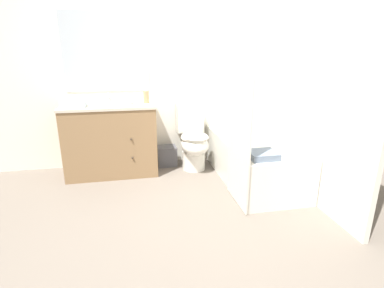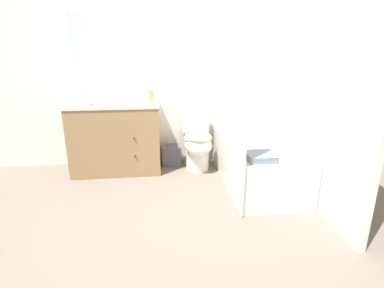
{
  "view_description": "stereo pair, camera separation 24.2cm",
  "coord_description": "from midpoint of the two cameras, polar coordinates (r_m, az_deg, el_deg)",
  "views": [
    {
      "loc": [
        -0.46,
        -2.21,
        1.47
      ],
      "look_at": [
        0.15,
        0.76,
        0.52
      ],
      "focal_mm": 28.0,
      "sensor_mm": 36.0,
      "label": 1
    },
    {
      "loc": [
        -0.22,
        -2.25,
        1.47
      ],
      "look_at": [
        0.15,
        0.76,
        0.52
      ],
      "focal_mm": 28.0,
      "sensor_mm": 36.0,
      "label": 2
    }
  ],
  "objects": [
    {
      "name": "vanity_cabinet",
      "position": [
        3.81,
        -12.48,
        1.29
      ],
      "size": [
        1.08,
        0.59,
        0.86
      ],
      "color": "olive",
      "rests_on": "ground_plane"
    },
    {
      "name": "sink_faucet",
      "position": [
        3.88,
        -12.69,
        8.51
      ],
      "size": [
        0.14,
        0.12,
        0.12
      ],
      "color": "silver",
      "rests_on": "vanity_cabinet"
    },
    {
      "name": "bath_towel_folded",
      "position": [
        2.9,
        15.29,
        -2.38
      ],
      "size": [
        0.27,
        0.25,
        0.06
      ],
      "color": "slate",
      "rests_on": "bathtub"
    },
    {
      "name": "wastebasket",
      "position": [
        3.99,
        -2.22,
        -2.17
      ],
      "size": [
        0.25,
        0.21,
        0.26
      ],
      "color": "#4C4C51",
      "rests_on": "ground_plane"
    },
    {
      "name": "shower_curtain",
      "position": [
        2.78,
        11.42,
        7.44
      ],
      "size": [
        0.01,
        0.56,
        1.99
      ],
      "color": "silver",
      "rests_on": "ground_plane"
    },
    {
      "name": "tissue_box",
      "position": [
        3.68,
        -9.91,
        8.4
      ],
      "size": [
        0.14,
        0.12,
        0.11
      ],
      "color": "beige",
      "rests_on": "vanity_cabinet"
    },
    {
      "name": "wall_back",
      "position": [
        3.97,
        -2.17,
        14.3
      ],
      "size": [
        8.0,
        0.06,
        2.5
      ],
      "color": "white",
      "rests_on": "ground_plane"
    },
    {
      "name": "soap_dispenser",
      "position": [
        3.68,
        -6.03,
        9.06
      ],
      "size": [
        0.07,
        0.07,
        0.17
      ],
      "color": "tan",
      "rests_on": "vanity_cabinet"
    },
    {
      "name": "ground_plane",
      "position": [
        2.69,
        1.5,
        -15.66
      ],
      "size": [
        14.0,
        14.0,
        0.0
      ],
      "primitive_type": "plane",
      "color": "#6B6056"
    },
    {
      "name": "bathtub",
      "position": [
        3.58,
        13.76,
        -3.06
      ],
      "size": [
        0.72,
        1.58,
        0.48
      ],
      "color": "silver",
      "rests_on": "ground_plane"
    },
    {
      "name": "wall_right",
      "position": [
        3.49,
        21.54,
        12.68
      ],
      "size": [
        0.05,
        2.69,
        2.5
      ],
      "color": "white",
      "rests_on": "ground_plane"
    },
    {
      "name": "toilet",
      "position": [
        3.8,
        2.81,
        0.64
      ],
      "size": [
        0.34,
        0.63,
        0.8
      ],
      "color": "silver",
      "rests_on": "ground_plane"
    },
    {
      "name": "hand_towel_folded",
      "position": [
        3.66,
        -18.94,
        7.45
      ],
      "size": [
        0.26,
        0.17,
        0.07
      ],
      "color": "silver",
      "rests_on": "vanity_cabinet"
    }
  ]
}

